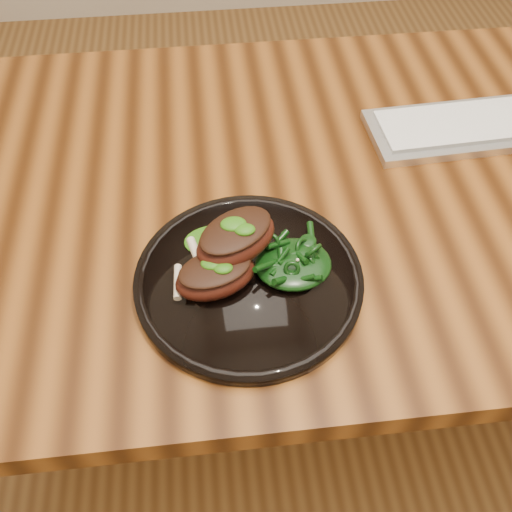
{
  "coord_description": "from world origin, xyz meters",
  "views": [
    {
      "loc": [
        -0.27,
        -0.64,
        1.35
      ],
      "look_at": [
        -0.22,
        -0.17,
        0.78
      ],
      "focal_mm": 40.0,
      "sensor_mm": 36.0,
      "label": 1
    }
  ],
  "objects_px": {
    "lamb_chop_front": "(215,275)",
    "keyboard": "(500,123)",
    "plate": "(249,279)",
    "greens_heap": "(293,261)",
    "desk": "(372,208)"
  },
  "relations": [
    {
      "from": "greens_heap",
      "to": "plate",
      "type": "bearing_deg",
      "value": -174.81
    },
    {
      "from": "plate",
      "to": "greens_heap",
      "type": "distance_m",
      "value": 0.06
    },
    {
      "from": "lamb_chop_front",
      "to": "desk",
      "type": "bearing_deg",
      "value": 37.1
    },
    {
      "from": "plate",
      "to": "greens_heap",
      "type": "height_order",
      "value": "greens_heap"
    },
    {
      "from": "desk",
      "to": "plate",
      "type": "height_order",
      "value": "plate"
    },
    {
      "from": "plate",
      "to": "keyboard",
      "type": "xyz_separation_m",
      "value": [
        0.45,
        0.28,
        0.0
      ]
    },
    {
      "from": "plate",
      "to": "keyboard",
      "type": "distance_m",
      "value": 0.53
    },
    {
      "from": "plate",
      "to": "greens_heap",
      "type": "bearing_deg",
      "value": 5.19
    },
    {
      "from": "lamb_chop_front",
      "to": "keyboard",
      "type": "distance_m",
      "value": 0.58
    },
    {
      "from": "plate",
      "to": "greens_heap",
      "type": "relative_size",
      "value": 2.97
    },
    {
      "from": "desk",
      "to": "lamb_chop_front",
      "type": "relative_size",
      "value": 13.39
    },
    {
      "from": "greens_heap",
      "to": "keyboard",
      "type": "bearing_deg",
      "value": 34.83
    },
    {
      "from": "greens_heap",
      "to": "lamb_chop_front",
      "type": "bearing_deg",
      "value": -171.1
    },
    {
      "from": "desk",
      "to": "keyboard",
      "type": "relative_size",
      "value": 3.54
    },
    {
      "from": "desk",
      "to": "plate",
      "type": "bearing_deg",
      "value": -139.52
    }
  ]
}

